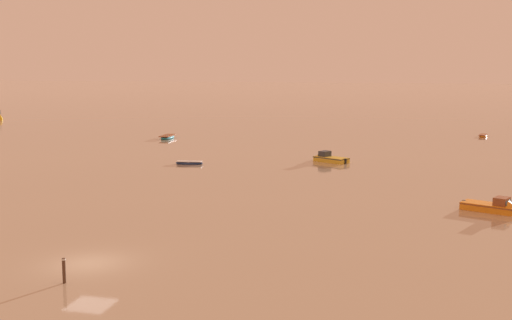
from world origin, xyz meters
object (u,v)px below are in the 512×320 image
object	(u,v)px
rowboat_moored_5	(483,136)
motorboat_moored_1	(498,209)
mooring_post_near	(64,271)
channel_buoy	(0,118)
rowboat_moored_1	(189,163)
motorboat_moored_0	(326,159)
rowboat_moored_3	(168,137)

from	to	relation	value
rowboat_moored_5	motorboat_moored_1	bearing A→B (deg)	7.38
rowboat_moored_5	mooring_post_near	bearing A→B (deg)	-7.87
channel_buoy	mooring_post_near	world-z (taller)	channel_buoy
rowboat_moored_1	rowboat_moored_5	xyz separation A→B (m)	(35.47, 39.52, 0.01)
mooring_post_near	rowboat_moored_5	bearing A→B (deg)	71.34
motorboat_moored_0	mooring_post_near	bearing A→B (deg)	112.11
rowboat_moored_1	rowboat_moored_5	bearing A→B (deg)	-139.29
rowboat_moored_5	channel_buoy	bearing A→B (deg)	-84.40
motorboat_moored_0	motorboat_moored_1	size ratio (longest dim) A/B	0.99
rowboat_moored_5	channel_buoy	distance (m)	94.63
rowboat_moored_3	channel_buoy	distance (m)	51.89
rowboat_moored_3	mooring_post_near	world-z (taller)	mooring_post_near
rowboat_moored_5	motorboat_moored_0	bearing A→B (deg)	-20.54
motorboat_moored_1	mooring_post_near	world-z (taller)	mooring_post_near
motorboat_moored_0	rowboat_moored_3	size ratio (longest dim) A/B	1.06
motorboat_moored_1	channel_buoy	world-z (taller)	channel_buoy
rowboat_moored_3	motorboat_moored_0	bearing A→B (deg)	52.46
mooring_post_near	motorboat_moored_0	bearing A→B (deg)	81.65
rowboat_moored_1	rowboat_moored_3	size ratio (longest dim) A/B	0.70
rowboat_moored_1	rowboat_moored_3	xyz separation A→B (m)	(-12.50, 24.62, 0.06)
motorboat_moored_0	channel_buoy	bearing A→B (deg)	0.81
motorboat_moored_1	rowboat_moored_3	world-z (taller)	motorboat_moored_1
rowboat_moored_5	channel_buoy	world-z (taller)	channel_buoy
motorboat_moored_1	channel_buoy	xyz separation A→B (m)	(-90.81, 66.15, 0.18)
motorboat_moored_1	channel_buoy	size ratio (longest dim) A/B	2.20
motorboat_moored_0	rowboat_moored_1	world-z (taller)	motorboat_moored_0
motorboat_moored_1	motorboat_moored_0	bearing A→B (deg)	149.38
motorboat_moored_1	rowboat_moored_5	size ratio (longest dim) A/B	1.46
motorboat_moored_0	rowboat_moored_1	xyz separation A→B (m)	(-15.08, -6.03, -0.14)
motorboat_moored_0	rowboat_moored_5	bearing A→B (deg)	-90.87
motorboat_moored_1	rowboat_moored_3	bearing A→B (deg)	160.46
rowboat_moored_1	motorboat_moored_1	xyz separation A→B (m)	(32.03, -18.07, 0.14)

